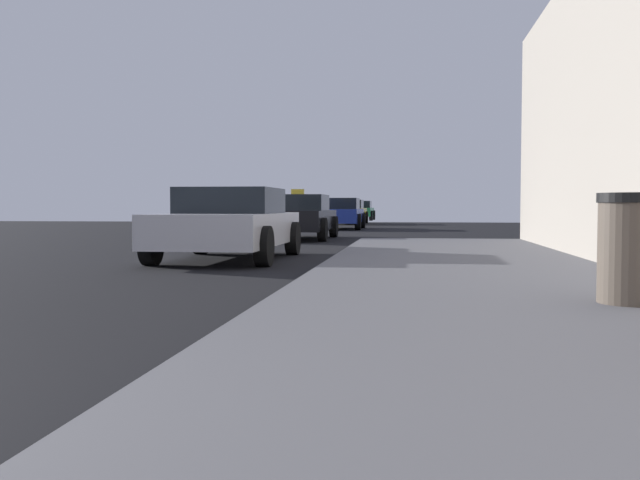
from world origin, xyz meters
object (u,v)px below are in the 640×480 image
at_px(car_silver, 229,223).
at_px(car_blue, 338,213).
at_px(car_yellow, 347,212).
at_px(car_green, 359,210).
at_px(trash_bin, 633,248).
at_px(car_black, 297,216).

bearing_deg(car_silver, car_blue, -90.61).
height_order(car_yellow, car_green, same).
bearing_deg(car_green, car_blue, 91.54).
distance_m(trash_bin, car_yellow, 32.19).
relative_size(car_black, car_green, 0.94).
height_order(car_silver, car_black, car_black).
xyz_separation_m(trash_bin, car_green, (-5.32, 41.20, 0.04)).
bearing_deg(car_black, trash_bin, 109.72).
relative_size(trash_bin, car_black, 0.21).
bearing_deg(car_green, car_silver, 90.49).
height_order(trash_bin, car_green, car_green).
relative_size(car_silver, car_blue, 1.06).
distance_m(trash_bin, car_silver, 8.03).
bearing_deg(car_blue, car_green, -88.46).
relative_size(trash_bin, car_blue, 0.23).
relative_size(car_blue, car_yellow, 0.89).
bearing_deg(car_black, car_green, -89.51).
height_order(car_silver, car_blue, same).
height_order(car_blue, car_green, same).
bearing_deg(trash_bin, car_silver, 128.70).
bearing_deg(car_silver, car_yellow, -89.47).
height_order(car_silver, car_yellow, same).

